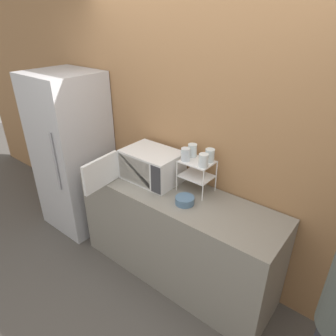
# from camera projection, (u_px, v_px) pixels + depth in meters

# --- Properties ---
(ground_plane) EXTENTS (12.00, 12.00, 0.00)m
(ground_plane) POSITION_uv_depth(u_px,v_px,m) (156.00, 290.00, 2.80)
(ground_plane) COLOR #4C4742
(wall_back) EXTENTS (8.00, 0.06, 2.60)m
(wall_back) POSITION_uv_depth(u_px,v_px,m) (199.00, 142.00, 2.64)
(wall_back) COLOR #9E7047
(wall_back) RESTS_ON ground_plane
(counter) EXTENTS (1.91, 0.58, 0.92)m
(counter) POSITION_uv_depth(u_px,v_px,m) (175.00, 235.00, 2.79)
(counter) COLOR gray
(counter) RESTS_ON ground_plane
(microwave) EXTENTS (0.55, 0.77, 0.29)m
(microwave) POSITION_uv_depth(u_px,v_px,m) (149.00, 166.00, 2.73)
(microwave) COLOR silver
(microwave) RESTS_ON counter
(dish_rack) EXTENTS (0.28, 0.22, 0.29)m
(dish_rack) POSITION_uv_depth(u_px,v_px,m) (197.00, 170.00, 2.53)
(dish_rack) COLOR white
(dish_rack) RESTS_ON counter
(glass_front_left) EXTENTS (0.08, 0.08, 0.11)m
(glass_front_left) POSITION_uv_depth(u_px,v_px,m) (186.00, 154.00, 2.48)
(glass_front_left) COLOR silver
(glass_front_left) RESTS_ON dish_rack
(glass_back_right) EXTENTS (0.08, 0.08, 0.11)m
(glass_back_right) POSITION_uv_depth(u_px,v_px,m) (210.00, 155.00, 2.47)
(glass_back_right) COLOR silver
(glass_back_right) RESTS_ON dish_rack
(glass_front_right) EXTENTS (0.08, 0.08, 0.11)m
(glass_front_right) POSITION_uv_depth(u_px,v_px,m) (203.00, 160.00, 2.38)
(glass_front_right) COLOR silver
(glass_front_right) RESTS_ON dish_rack
(glass_back_left) EXTENTS (0.08, 0.08, 0.11)m
(glass_back_left) POSITION_uv_depth(u_px,v_px,m) (192.00, 150.00, 2.56)
(glass_back_left) COLOR silver
(glass_back_left) RESTS_ON dish_rack
(bowl) EXTENTS (0.16, 0.16, 0.06)m
(bowl) POSITION_uv_depth(u_px,v_px,m) (185.00, 200.00, 2.43)
(bowl) COLOR slate
(bowl) RESTS_ON counter
(refrigerator) EXTENTS (0.71, 0.68, 1.80)m
(refrigerator) POSITION_uv_depth(u_px,v_px,m) (73.00, 154.00, 3.37)
(refrigerator) COLOR #B7B7BC
(refrigerator) RESTS_ON ground_plane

